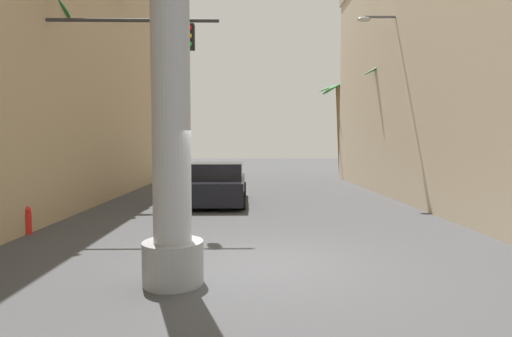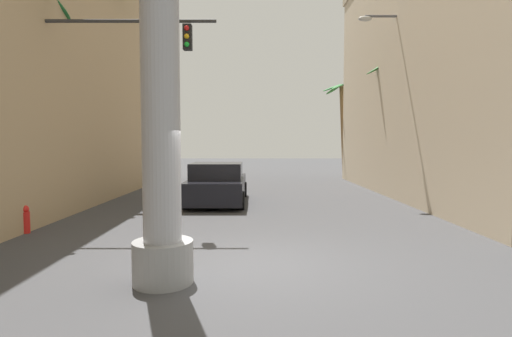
% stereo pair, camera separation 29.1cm
% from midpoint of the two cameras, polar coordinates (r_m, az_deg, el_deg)
% --- Properties ---
extents(ground_plane, '(87.99, 87.99, 0.00)m').
position_cam_midpoint_polar(ground_plane, '(17.55, -0.70, -3.91)').
color(ground_plane, '#424244').
extents(building_right, '(8.79, 17.66, 11.54)m').
position_cam_midpoint_polar(building_right, '(20.38, 29.51, 12.98)').
color(building_right, '#C6B293').
rests_on(building_right, ground).
extents(street_lamp, '(2.41, 0.28, 7.55)m').
position_cam_midpoint_polar(street_lamp, '(17.66, 19.97, 10.66)').
color(street_lamp, '#59595E').
rests_on(street_lamp, ground).
extents(traffic_light_mast, '(5.46, 0.32, 5.81)m').
position_cam_midpoint_polar(traffic_light_mast, '(12.42, -23.61, 11.82)').
color(traffic_light_mast, '#333333').
rests_on(traffic_light_mast, ground).
extents(car_lead, '(2.17, 4.74, 1.56)m').
position_cam_midpoint_polar(car_lead, '(15.46, -6.04, -2.33)').
color(car_lead, black).
rests_on(car_lead, ground).
extents(palm_tree_far_right, '(2.94, 2.66, 6.51)m').
position_cam_midpoint_polar(palm_tree_far_right, '(28.85, 11.58, 6.99)').
color(palm_tree_far_right, brown).
rests_on(palm_tree_far_right, ground).
extents(palm_tree_near_left, '(2.95, 2.98, 7.01)m').
position_cam_midpoint_polar(palm_tree_near_left, '(13.15, -30.51, 12.64)').
color(palm_tree_near_left, brown).
rests_on(palm_tree_near_left, ground).
extents(palm_tree_mid_right, '(3.32, 3.05, 6.39)m').
position_cam_midpoint_polar(palm_tree_mid_right, '(20.15, 19.29, 9.31)').
color(palm_tree_mid_right, brown).
rests_on(palm_tree_mid_right, ground).
extents(palm_tree_mid_left, '(2.62, 2.54, 9.52)m').
position_cam_midpoint_polar(palm_tree_mid_left, '(18.72, -20.79, 14.11)').
color(palm_tree_mid_left, brown).
rests_on(palm_tree_mid_left, ground).
extents(pedestrian_curb_left, '(0.46, 0.46, 1.67)m').
position_cam_midpoint_polar(pedestrian_curb_left, '(11.46, -32.23, -3.56)').
color(pedestrian_curb_left, '#3F3833').
rests_on(pedestrian_curb_left, ground).
extents(fire_hydrant, '(0.22, 0.22, 0.72)m').
position_cam_midpoint_polar(fire_hydrant, '(11.77, -30.54, -6.39)').
color(fire_hydrant, red).
rests_on(fire_hydrant, ground).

